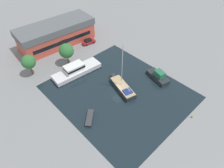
{
  "coord_description": "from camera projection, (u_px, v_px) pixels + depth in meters",
  "views": [
    {
      "loc": [
        -25.51,
        -24.43,
        36.21
      ],
      "look_at": [
        0.0,
        2.44,
        1.0
      ],
      "focal_mm": 32.0,
      "sensor_mm": 36.0,
      "label": 1
    }
  ],
  "objects": [
    {
      "name": "mooring_bollard",
      "position": [
        192.0,
        117.0,
        44.43
      ],
      "size": [
        0.32,
        0.32,
        0.61
      ],
      "color": "olive",
      "rests_on": "ground"
    },
    {
      "name": "quay_tree_near_building",
      "position": [
        66.0,
        51.0,
        55.72
      ],
      "size": [
        4.2,
        4.2,
        6.66
      ],
      "color": "brown",
      "rests_on": "ground"
    },
    {
      "name": "motor_cruiser",
      "position": [
        76.0,
        70.0,
        54.83
      ],
      "size": [
        14.13,
        5.38,
        3.23
      ],
      "rotation": [
        0.0,
        0.0,
        1.49
      ],
      "color": "silver",
      "rests_on": "water_canal"
    },
    {
      "name": "parked_car",
      "position": [
        89.0,
        42.0,
        66.23
      ],
      "size": [
        4.55,
        2.47,
        1.64
      ],
      "rotation": [
        0.0,
        0.0,
        4.55
      ],
      "color": "maroon",
      "rests_on": "ground"
    },
    {
      "name": "warehouse_building",
      "position": [
        56.0,
        34.0,
        64.53
      ],
      "size": [
        25.06,
        11.21,
        7.01
      ],
      "rotation": [
        0.0,
        0.0,
        -0.08
      ],
      "color": "#C64C3D",
      "rests_on": "ground"
    },
    {
      "name": "sailboat_moored",
      "position": [
        122.0,
        87.0,
        50.63
      ],
      "size": [
        4.95,
        10.05,
        13.33
      ],
      "rotation": [
        0.0,
        0.0,
        -0.27
      ],
      "color": "#23282D",
      "rests_on": "water_canal"
    },
    {
      "name": "ground_plane",
      "position": [
        119.0,
        92.0,
        50.52
      ],
      "size": [
        440.0,
        440.0,
        0.0
      ],
      "primitive_type": "plane",
      "color": "gray"
    },
    {
      "name": "water_canal",
      "position": [
        119.0,
        92.0,
        50.52
      ],
      "size": [
        28.53,
        32.5,
        0.01
      ],
      "primitive_type": "cube",
      "color": "black",
      "rests_on": "ground"
    },
    {
      "name": "small_dinghy",
      "position": [
        90.0,
        118.0,
        44.11
      ],
      "size": [
        4.21,
        4.04,
        0.68
      ],
      "rotation": [
        0.0,
        0.0,
        2.32
      ],
      "color": "#23282D",
      "rests_on": "water_canal"
    },
    {
      "name": "quay_tree_by_water",
      "position": [
        28.0,
        62.0,
        52.44
      ],
      "size": [
        3.78,
        3.78,
        6.22
      ],
      "color": "brown",
      "rests_on": "ground"
    },
    {
      "name": "cabin_boat",
      "position": [
        158.0,
        76.0,
        53.38
      ],
      "size": [
        4.17,
        7.11,
        2.73
      ],
      "rotation": [
        0.0,
        0.0,
        -0.23
      ],
      "color": "#23282D",
      "rests_on": "water_canal"
    }
  ]
}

